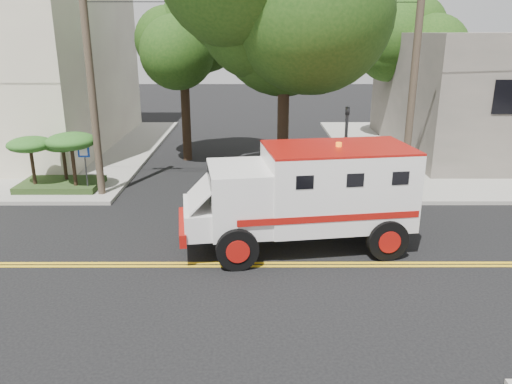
{
  "coord_description": "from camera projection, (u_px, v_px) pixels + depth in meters",
  "views": [
    {
      "loc": [
        0.41,
        -12.63,
        6.23
      ],
      "look_at": [
        0.44,
        1.67,
        1.6
      ],
      "focal_mm": 35.0,
      "sensor_mm": 36.0,
      "label": 1
    }
  ],
  "objects": [
    {
      "name": "ground",
      "position": [
        240.0,
        265.0,
        13.93
      ],
      "size": [
        100.0,
        100.0,
        0.0
      ],
      "primitive_type": "plane",
      "color": "black",
      "rests_on": "ground"
    },
    {
      "name": "sidewalk_ne",
      "position": [
        498.0,
        151.0,
        26.78
      ],
      "size": [
        17.0,
        17.0,
        0.15
      ],
      "primitive_type": "cube",
      "color": "gray",
      "rests_on": "ground"
    },
    {
      "name": "utility_pole_left",
      "position": [
        91.0,
        80.0,
        18.24
      ],
      "size": [
        0.28,
        0.28,
        9.0
      ],
      "primitive_type": "cylinder",
      "color": "#382D23",
      "rests_on": "ground"
    },
    {
      "name": "utility_pole_right",
      "position": [
        414.0,
        80.0,
        18.46
      ],
      "size": [
        0.28,
        0.28,
        9.0
      ],
      "primitive_type": "cylinder",
      "color": "#382D23",
      "rests_on": "ground"
    },
    {
      "name": "tree_main",
      "position": [
        298.0,
        2.0,
        17.63
      ],
      "size": [
        6.08,
        5.7,
        9.85
      ],
      "color": "black",
      "rests_on": "ground"
    },
    {
      "name": "tree_left",
      "position": [
        189.0,
        42.0,
        23.38
      ],
      "size": [
        4.48,
        4.2,
        7.7
      ],
      "color": "black",
      "rests_on": "ground"
    },
    {
      "name": "tree_right",
      "position": [
        410.0,
        34.0,
        27.08
      ],
      "size": [
        4.8,
        4.5,
        8.2
      ],
      "color": "black",
      "rests_on": "ground"
    },
    {
      "name": "traffic_signal",
      "position": [
        346.0,
        144.0,
        18.58
      ],
      "size": [
        0.15,
        0.18,
        3.6
      ],
      "color": "#3F3F42",
      "rests_on": "ground"
    },
    {
      "name": "accessibility_sign",
      "position": [
        85.0,
        162.0,
        19.37
      ],
      "size": [
        0.45,
        0.1,
        2.02
      ],
      "color": "#3F3F42",
      "rests_on": "ground"
    },
    {
      "name": "palm_planter",
      "position": [
        57.0,
        153.0,
        19.71
      ],
      "size": [
        3.52,
        2.63,
        2.36
      ],
      "color": "#1E3314",
      "rests_on": "sidewalk_nw"
    },
    {
      "name": "armored_truck",
      "position": [
        308.0,
        191.0,
        14.61
      ],
      "size": [
        7.01,
        3.51,
        3.06
      ],
      "rotation": [
        0.0,
        0.0,
        0.15
      ],
      "color": "silver",
      "rests_on": "ground"
    },
    {
      "name": "pedestrian_a",
      "position": [
        389.0,
        175.0,
        18.86
      ],
      "size": [
        0.72,
        0.54,
        1.79
      ],
      "primitive_type": "imported",
      "rotation": [
        0.0,
        0.0,
        3.33
      ],
      "color": "gray",
      "rests_on": "sidewalk_ne"
    },
    {
      "name": "pedestrian_b",
      "position": [
        389.0,
        175.0,
        18.86
      ],
      "size": [
        1.08,
        0.99,
        1.78
      ],
      "primitive_type": "imported",
      "rotation": [
        0.0,
        0.0,
        2.67
      ],
      "color": "gray",
      "rests_on": "sidewalk_ne"
    }
  ]
}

